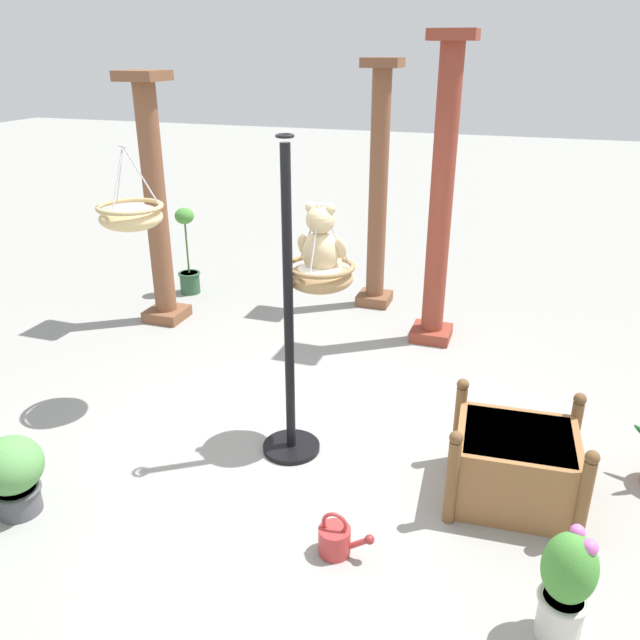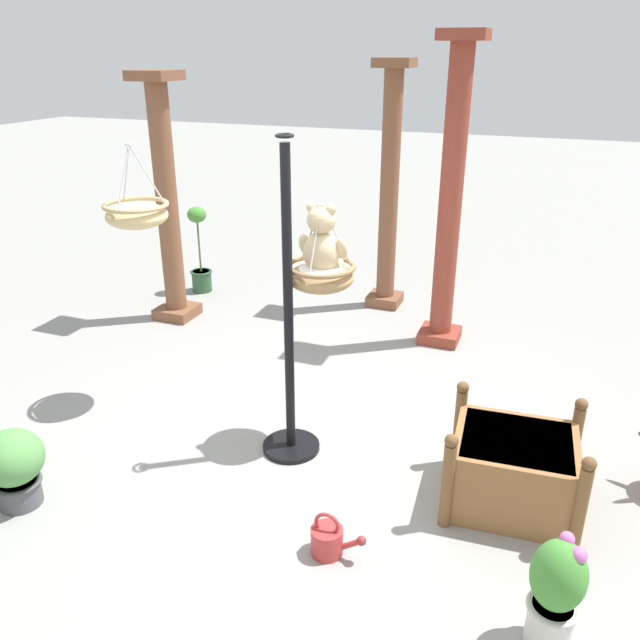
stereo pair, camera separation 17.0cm
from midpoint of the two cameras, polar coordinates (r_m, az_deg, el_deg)
ground_plane at (r=5.00m, az=0.95°, el=-11.82°), size 40.00×40.00×0.00m
display_pole_central at (r=4.67m, az=-1.71°, el=-4.06°), size 0.44×0.44×2.37m
hanging_basket_with_teddy at (r=4.59m, az=1.14°, el=4.02°), size 0.51×0.51×0.64m
teddy_bear at (r=4.54m, az=1.27°, el=6.84°), size 0.36×0.33×0.53m
hanging_basket_left_high at (r=5.27m, az=-15.20°, el=9.17°), size 0.52×0.52×0.65m
greenhouse_pillar_left at (r=6.44m, az=12.33°, el=10.09°), size 0.43×0.43×3.02m
greenhouse_pillar_right at (r=7.40m, az=6.87°, el=11.12°), size 0.40×0.40×2.77m
greenhouse_pillar_far_back at (r=7.15m, az=-12.84°, el=9.85°), size 0.44×0.44×2.66m
wooden_planter_box at (r=4.58m, az=17.95°, el=-12.54°), size 0.92×0.84×0.69m
potted_plant_fern_front at (r=3.70m, az=21.70°, el=-21.68°), size 0.28×0.28×0.69m
potted_plant_bushy_green at (r=4.76m, az=-24.81°, el=-11.72°), size 0.41×0.41×0.56m
potted_plant_small_succulent at (r=8.13m, az=-10.11°, el=5.56°), size 0.28×0.28×1.09m
watering_can at (r=4.11m, az=2.01°, el=-19.08°), size 0.35×0.20×0.30m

